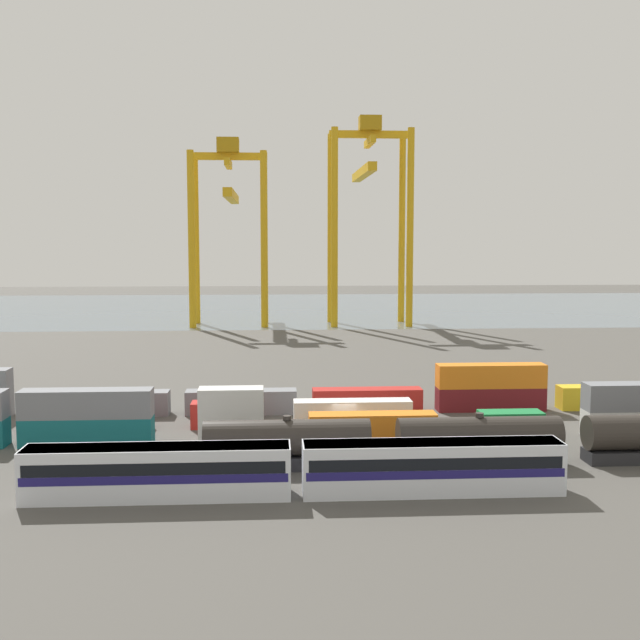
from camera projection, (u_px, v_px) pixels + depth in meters
name	position (u px, v px, depth m)	size (l,w,h in m)	color
ground_plane	(320.00, 366.00, 117.09)	(420.00, 420.00, 0.00)	#4C4944
harbour_water	(298.00, 308.00, 219.42)	(400.00, 110.00, 0.01)	slate
passenger_train	(296.00, 467.00, 57.34)	(39.92, 3.14, 3.90)	silver
freight_tank_row	(573.00, 439.00, 65.76)	(62.44, 3.00, 4.46)	#232326
shipping_container_2	(87.00, 431.00, 71.78)	(12.10, 2.44, 2.60)	#146066
shipping_container_3	(86.00, 403.00, 71.52)	(12.10, 2.44, 2.60)	slate
shipping_container_4	(231.00, 429.00, 72.59)	(6.04, 2.44, 2.60)	silver
shipping_container_5	(231.00, 402.00, 72.33)	(6.04, 2.44, 2.60)	silver
shipping_container_6	(372.00, 427.00, 73.41)	(12.10, 2.44, 2.60)	orange
shipping_container_7	(510.00, 425.00, 74.22)	(6.04, 2.44, 2.60)	#197538
shipping_container_11	(88.00, 416.00, 77.79)	(12.10, 2.44, 2.60)	maroon
shipping_container_12	(221.00, 414.00, 78.61)	(6.04, 2.44, 2.60)	#AD211C
shipping_container_13	(352.00, 413.00, 79.43)	(12.10, 2.44, 2.60)	silver
shipping_container_16	(113.00, 403.00, 83.96)	(12.10, 2.44, 2.60)	slate
shipping_container_17	(241.00, 402.00, 84.81)	(12.10, 2.44, 2.60)	slate
shipping_container_18	(367.00, 400.00, 85.66)	(12.10, 2.44, 2.60)	#AD211C
shipping_container_19	(490.00, 399.00, 86.51)	(12.10, 2.44, 2.60)	maroon
shipping_container_20	(491.00, 376.00, 86.24)	(12.10, 2.44, 2.60)	orange
shipping_container_21	(611.00, 397.00, 87.35)	(12.10, 2.44, 2.60)	gold
gantry_crane_west	(229.00, 213.00, 174.36)	(17.24, 35.05, 41.45)	gold
gantry_crane_central	(368.00, 198.00, 175.62)	(18.21, 34.85, 46.45)	gold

